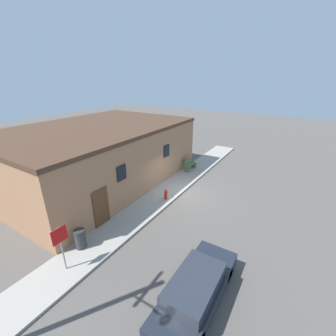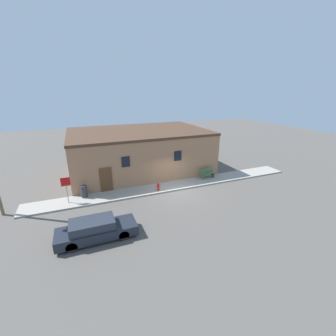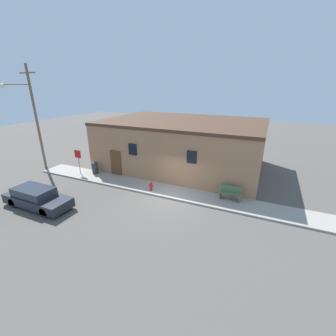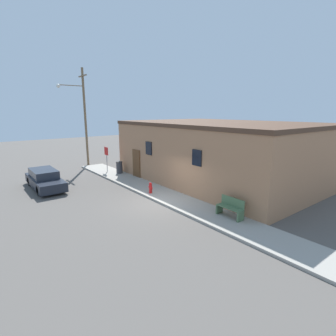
{
  "view_description": "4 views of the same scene",
  "coord_description": "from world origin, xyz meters",
  "px_view_note": "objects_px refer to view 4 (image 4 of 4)",
  "views": [
    {
      "loc": [
        -12.45,
        -6.4,
        7.56
      ],
      "look_at": [
        -0.45,
        1.0,
        1.82
      ],
      "focal_mm": 24.0,
      "sensor_mm": 36.0,
      "label": 1
    },
    {
      "loc": [
        -7.33,
        -16.06,
        8.22
      ],
      "look_at": [
        -0.45,
        1.0,
        1.82
      ],
      "focal_mm": 24.0,
      "sensor_mm": 36.0,
      "label": 2
    },
    {
      "loc": [
        5.52,
        -12.24,
        7.2
      ],
      "look_at": [
        -0.45,
        1.0,
        1.82
      ],
      "focal_mm": 24.0,
      "sensor_mm": 36.0,
      "label": 3
    },
    {
      "loc": [
        11.27,
        -8.08,
        5.06
      ],
      "look_at": [
        -0.45,
        1.0,
        1.82
      ],
      "focal_mm": 28.0,
      "sensor_mm": 36.0,
      "label": 4
    }
  ],
  "objects_px": {
    "fire_hydrant": "(151,188)",
    "parked_car": "(45,179)",
    "trash_bin": "(119,167)",
    "bench": "(231,208)",
    "utility_pole": "(83,113)",
    "stop_sign": "(106,155)"
  },
  "relations": [
    {
      "from": "fire_hydrant",
      "to": "parked_car",
      "type": "bearing_deg",
      "value": -139.31
    },
    {
      "from": "fire_hydrant",
      "to": "parked_car",
      "type": "relative_size",
      "value": 0.15
    },
    {
      "from": "fire_hydrant",
      "to": "trash_bin",
      "type": "xyz_separation_m",
      "value": [
        -5.91,
        0.97,
        0.14
      ]
    },
    {
      "from": "fire_hydrant",
      "to": "bench",
      "type": "bearing_deg",
      "value": 9.92
    },
    {
      "from": "fire_hydrant",
      "to": "parked_car",
      "type": "height_order",
      "value": "parked_car"
    },
    {
      "from": "bench",
      "to": "utility_pole",
      "type": "height_order",
      "value": "utility_pole"
    },
    {
      "from": "stop_sign",
      "to": "utility_pole",
      "type": "xyz_separation_m",
      "value": [
        -4.22,
        -0.19,
        3.31
      ]
    },
    {
      "from": "parked_car",
      "to": "trash_bin",
      "type": "bearing_deg",
      "value": 93.93
    },
    {
      "from": "bench",
      "to": "trash_bin",
      "type": "bearing_deg",
      "value": 179.85
    },
    {
      "from": "utility_pole",
      "to": "parked_car",
      "type": "xyz_separation_m",
      "value": [
        5.8,
        -5.0,
        -4.25
      ]
    },
    {
      "from": "bench",
      "to": "trash_bin",
      "type": "xyz_separation_m",
      "value": [
        -11.29,
        0.03,
        0.04
      ]
    },
    {
      "from": "stop_sign",
      "to": "parked_car",
      "type": "relative_size",
      "value": 0.45
    },
    {
      "from": "stop_sign",
      "to": "parked_car",
      "type": "distance_m",
      "value": 5.5
    },
    {
      "from": "bench",
      "to": "utility_pole",
      "type": "distance_m",
      "value": 17.25
    },
    {
      "from": "stop_sign",
      "to": "trash_bin",
      "type": "height_order",
      "value": "stop_sign"
    },
    {
      "from": "trash_bin",
      "to": "utility_pole",
      "type": "relative_size",
      "value": 0.11
    },
    {
      "from": "parked_car",
      "to": "stop_sign",
      "type": "bearing_deg",
      "value": 106.9
    },
    {
      "from": "stop_sign",
      "to": "bench",
      "type": "relative_size",
      "value": 1.53
    },
    {
      "from": "stop_sign",
      "to": "parked_car",
      "type": "height_order",
      "value": "stop_sign"
    },
    {
      "from": "bench",
      "to": "utility_pole",
      "type": "relative_size",
      "value": 0.15
    },
    {
      "from": "utility_pole",
      "to": "parked_car",
      "type": "bearing_deg",
      "value": -40.78
    },
    {
      "from": "utility_pole",
      "to": "fire_hydrant",
      "type": "bearing_deg",
      "value": -1.3
    }
  ]
}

